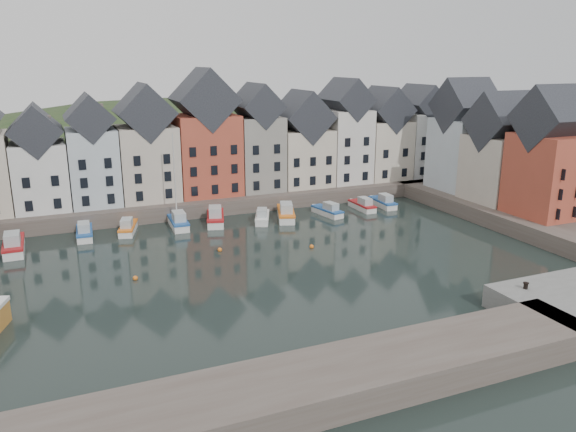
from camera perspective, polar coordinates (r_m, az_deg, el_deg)
ground at (r=57.69m, az=-0.88°, el=-5.48°), size 260.00×260.00×0.00m
far_quay at (r=84.76m, az=-8.52°, el=1.95°), size 90.00×16.00×2.00m
right_quay at (r=80.34m, az=23.50°, el=0.04°), size 14.00×54.00×2.00m
near_wall at (r=35.67m, az=-2.59°, el=-18.02°), size 50.00×6.00×2.00m
hillside at (r=114.56m, az=-11.44°, el=-4.48°), size 153.60×70.40×64.00m
far_terrace at (r=82.21m, az=-6.20°, el=7.20°), size 72.37×8.16×17.78m
right_terrace at (r=81.58m, az=21.06°, el=6.22°), size 8.30×24.25×16.36m
mooring_buoys at (r=61.14m, az=-6.25°, el=-4.19°), size 20.50×5.50×0.50m
boat_a at (r=69.69m, az=-26.11°, el=-2.69°), size 2.22×6.95×2.66m
boat_b at (r=71.97m, az=-19.97°, el=-1.57°), size 2.15×5.98×2.26m
boat_c at (r=72.41m, az=-15.96°, el=-1.15°), size 3.14×5.85×2.15m
boat_d at (r=73.21m, az=-11.10°, el=-0.52°), size 2.26×6.44×12.15m
boat_e at (r=74.22m, az=-7.38°, el=-0.14°), size 3.92×7.21×2.65m
boat_f at (r=74.41m, az=-2.63°, el=-0.11°), size 3.69×5.71×2.11m
boat_g at (r=75.60m, az=-0.21°, el=0.28°), size 4.27×7.15×2.62m
boat_h at (r=77.61m, az=4.08°, el=0.53°), size 2.65×5.66×2.09m
boat_i at (r=80.98m, az=7.59°, el=1.06°), size 1.72×5.45×2.09m
boat_j at (r=83.14m, az=9.65°, el=1.38°), size 2.03×5.77×2.18m
mooring_bollard at (r=51.93m, az=23.01°, el=-6.50°), size 0.48×0.48×0.56m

